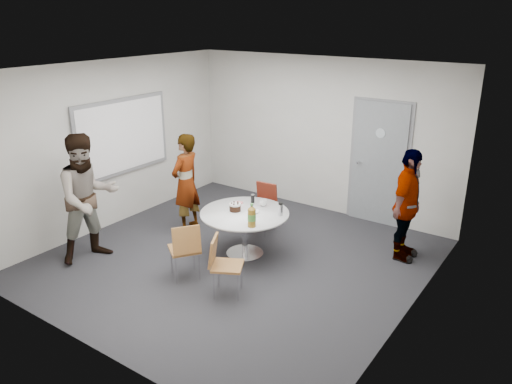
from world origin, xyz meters
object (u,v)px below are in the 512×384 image
Objects in this scene: whiteboard at (123,136)px; person_right at (407,205)px; chair_near_right at (221,260)px; door at (379,164)px; chair_near_left at (185,246)px; chair_far at (264,203)px; table at (245,218)px; person_main at (186,183)px; person_left at (88,198)px.

whiteboard is 4.62m from person_right.
whiteboard is 3.21m from chair_near_right.
door reaches higher than chair_near_left.
person_right is at bearing 118.12° from chair_near_right.
table is at bearing 103.24° from chair_far.
person_right reaches higher than table.
chair_far is (-1.35, -1.39, -0.54)m from door.
chair_near_left is (-0.23, -1.03, -0.10)m from table.
chair_near_left is 1.01× the size of chair_far.
chair_far is 0.49× the size of person_right.
whiteboard reaches higher than person_main.
person_main reaches higher than chair_near_right.
whiteboard is at bearing 103.29° from person_right.
table reaches higher than chair_far.
person_left is 4.49m from person_right.
person_main is at bearing 0.84° from person_left.
chair_far is at bearing 118.52° from person_main.
person_main is at bearing 170.57° from table.
chair_near_right is 2.77m from person_right.
person_main is (1.15, 0.22, -0.65)m from whiteboard.
person_left is at bearing -19.02° from person_main.
person_left is (-2.15, -0.28, 0.45)m from chair_near_right.
chair_near_right is at bearing -66.48° from person_left.
whiteboard reaches higher than chair_far.
person_left reaches higher than table.
whiteboard is 1.03× the size of person_left.
whiteboard is 2.67m from chair_near_left.
person_right is at bearing -8.11° from chair_near_left.
person_right is at bearing -39.09° from person_left.
chair_near_left is 1.63m from person_left.
person_left is (0.72, -1.33, -0.52)m from whiteboard.
chair_near_left is at bearing -63.15° from person_left.
table is 0.94m from chair_far.
table is 1.61× the size of chair_far.
table is 0.69× the size of person_left.
whiteboard is 1.16× the size of person_right.
door is 4.25m from whiteboard.
person_left is at bearing 122.43° from person_right.
person_right reaches higher than chair_far.
table is 1.38m from person_main.
chair_near_right is 2.05m from chair_far.
person_right is (3.69, 2.56, -0.11)m from person_left.
whiteboard is 1.34m from person_main.
person_right is (4.41, 1.23, -0.63)m from whiteboard.
door reaches higher than person_left.
person_right is at bearing 103.53° from person_main.
door is at bearing -22.01° from person_left.
whiteboard is (-3.56, -2.28, 0.42)m from door.
table is 1.06m from chair_near_left.
table is 0.80× the size of person_main.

